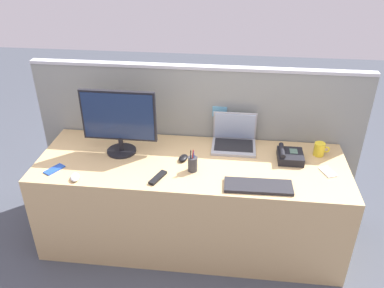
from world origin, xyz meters
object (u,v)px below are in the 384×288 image
at_px(coffee_mug, 320,149).
at_px(keyboard_main, 258,186).
at_px(computer_mouse_right_hand, 75,177).
at_px(pen_cup, 193,164).
at_px(computer_mouse_left_hand, 183,158).
at_px(cell_phone_white_slab, 328,172).
at_px(cell_phone_blue_case, 54,169).
at_px(tv_remote, 158,178).
at_px(desktop_monitor, 119,119).
at_px(desk_phone, 289,156).
at_px(laptop, 234,138).

bearing_deg(coffee_mug, keyboard_main, -134.65).
bearing_deg(computer_mouse_right_hand, pen_cup, -2.99).
height_order(computer_mouse_left_hand, cell_phone_white_slab, computer_mouse_left_hand).
height_order(cell_phone_blue_case, tv_remote, tv_remote).
bearing_deg(desktop_monitor, desk_phone, 0.87).
relative_size(pen_cup, coffee_mug, 1.49).
bearing_deg(cell_phone_white_slab, pen_cup, 161.97).
height_order(desktop_monitor, desk_phone, desktop_monitor).
relative_size(tv_remote, coffee_mug, 1.45).
relative_size(laptop, cell_phone_white_slab, 2.60).
xyz_separation_m(computer_mouse_right_hand, tv_remote, (0.56, 0.07, -0.01)).
bearing_deg(keyboard_main, computer_mouse_right_hand, -179.32).
xyz_separation_m(laptop, tv_remote, (-0.50, -0.52, -0.05)).
distance_m(desk_phone, computer_mouse_left_hand, 0.78).
xyz_separation_m(desktop_monitor, cell_phone_white_slab, (1.51, -0.12, -0.26)).
distance_m(laptop, computer_mouse_left_hand, 0.45).
distance_m(cell_phone_white_slab, tv_remote, 1.18).
bearing_deg(cell_phone_blue_case, keyboard_main, 27.38).
xyz_separation_m(keyboard_main, pen_cup, (-0.45, 0.15, 0.04)).
height_order(keyboard_main, pen_cup, pen_cup).
bearing_deg(computer_mouse_right_hand, desk_phone, -1.29).
height_order(keyboard_main, tv_remote, keyboard_main).
bearing_deg(desktop_monitor, computer_mouse_right_hand, -118.69).
height_order(tv_remote, coffee_mug, coffee_mug).
distance_m(pen_cup, coffee_mug, 0.97).
height_order(computer_mouse_left_hand, cell_phone_blue_case, computer_mouse_left_hand).
bearing_deg(computer_mouse_right_hand, tv_remote, -10.18).
relative_size(computer_mouse_left_hand, cell_phone_white_slab, 0.78).
bearing_deg(keyboard_main, pen_cup, 159.99).
bearing_deg(computer_mouse_left_hand, desktop_monitor, -172.57).
bearing_deg(coffee_mug, computer_mouse_right_hand, -163.18).
xyz_separation_m(computer_mouse_left_hand, cell_phone_white_slab, (1.03, -0.05, -0.01)).
relative_size(laptop, cell_phone_blue_case, 2.33).
bearing_deg(cell_phone_blue_case, desk_phone, 40.38).
xyz_separation_m(pen_cup, cell_phone_white_slab, (0.94, 0.08, -0.05)).
xyz_separation_m(desktop_monitor, coffee_mug, (1.48, 0.12, -0.22)).
bearing_deg(laptop, desk_phone, -22.67).
relative_size(cell_phone_white_slab, cell_phone_blue_case, 0.90).
distance_m(desk_phone, cell_phone_white_slab, 0.29).
height_order(computer_mouse_right_hand, coffee_mug, coffee_mug).
relative_size(computer_mouse_left_hand, coffee_mug, 0.86).
relative_size(desktop_monitor, cell_phone_white_slab, 4.30).
bearing_deg(desk_phone, cell_phone_blue_case, -168.91).
relative_size(desktop_monitor, coffee_mug, 4.73).
bearing_deg(cell_phone_blue_case, coffee_mug, 41.88).
xyz_separation_m(keyboard_main, computer_mouse_left_hand, (-0.54, 0.28, 0.01)).
distance_m(tv_remote, coffee_mug, 1.22).
bearing_deg(coffee_mug, tv_remote, -158.66).
bearing_deg(computer_mouse_right_hand, desktop_monitor, 44.18).
bearing_deg(desktop_monitor, laptop, 12.69).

